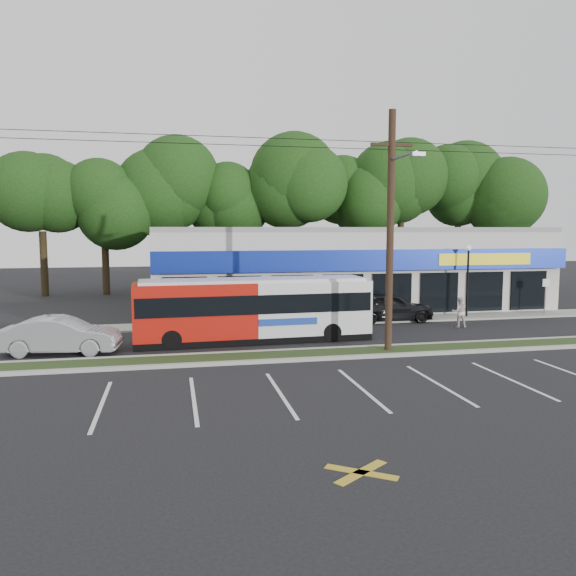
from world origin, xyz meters
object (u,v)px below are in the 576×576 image
(car_silver, at_px, (61,335))
(pedestrian_b, at_px, (459,312))
(lamp_post, at_px, (468,273))
(pedestrian_a, at_px, (332,308))
(car_dark, at_px, (389,307))
(metrobus, at_px, (254,308))
(utility_pole, at_px, (387,223))
(sign_post, at_px, (546,290))

(car_silver, bearing_deg, pedestrian_b, -76.14)
(lamp_post, xyz_separation_m, pedestrian_a, (-8.44, -0.75, -1.72))
(car_dark, bearing_deg, metrobus, 117.81)
(car_dark, distance_m, pedestrian_b, 3.89)
(utility_pole, xyz_separation_m, sign_post, (13.17, 7.65, -3.86))
(car_dark, xyz_separation_m, pedestrian_b, (2.97, -2.50, -0.03))
(lamp_post, xyz_separation_m, car_dark, (-4.97, -0.30, -1.83))
(lamp_post, xyz_separation_m, pedestrian_b, (-2.00, -2.80, -1.87))
(utility_pole, relative_size, sign_post, 22.47)
(lamp_post, relative_size, metrobus, 0.39)
(pedestrian_b, bearing_deg, lamp_post, -111.41)
(car_dark, bearing_deg, lamp_post, -84.68)
(sign_post, bearing_deg, pedestrian_a, -177.75)
(car_silver, xyz_separation_m, pedestrian_a, (13.02, 4.55, 0.17))
(lamp_post, distance_m, pedestrian_a, 8.64)
(sign_post, bearing_deg, lamp_post, 177.42)
(pedestrian_a, bearing_deg, car_dark, -178.95)
(utility_pole, relative_size, pedestrian_b, 31.15)
(car_silver, bearing_deg, sign_post, -72.60)
(car_dark, bearing_deg, pedestrian_a, 99.33)
(pedestrian_a, bearing_deg, utility_pole, 85.73)
(utility_pole, bearing_deg, car_silver, 169.04)
(lamp_post, bearing_deg, pedestrian_a, -174.90)
(car_silver, bearing_deg, utility_pole, -94.42)
(sign_post, relative_size, pedestrian_b, 1.39)
(sign_post, height_order, pedestrian_b, sign_post)
(metrobus, relative_size, pedestrian_b, 6.82)
(lamp_post, xyz_separation_m, sign_post, (5.00, -0.23, -1.12))
(car_silver, height_order, pedestrian_a, pedestrian_a)
(sign_post, xyz_separation_m, pedestrian_a, (-13.44, -0.53, -0.60))
(metrobus, height_order, car_dark, metrobus)
(pedestrian_a, relative_size, pedestrian_b, 1.19)
(utility_pole, height_order, sign_post, utility_pole)
(sign_post, relative_size, pedestrian_a, 1.17)
(sign_post, relative_size, car_silver, 0.47)
(car_silver, bearing_deg, metrobus, -76.56)
(car_dark, bearing_deg, utility_pole, 159.00)
(utility_pole, xyz_separation_m, metrobus, (-5.03, 3.57, -3.87))
(lamp_post, bearing_deg, car_dark, -176.55)
(car_dark, distance_m, pedestrian_a, 3.49)
(lamp_post, distance_m, pedestrian_b, 3.92)
(pedestrian_a, xyz_separation_m, pedestrian_b, (6.44, -2.05, -0.15))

